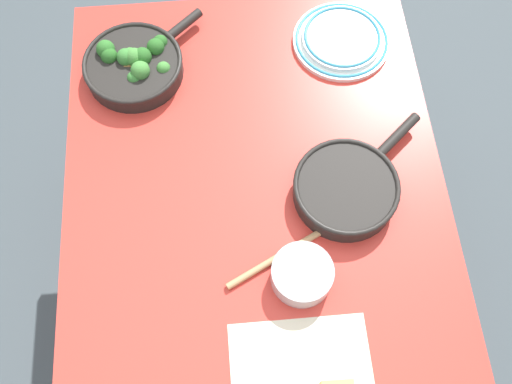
# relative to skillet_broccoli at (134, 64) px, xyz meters

# --- Properties ---
(ground_plane) EXTENTS (14.00, 14.00, 0.00)m
(ground_plane) POSITION_rel_skillet_broccoli_xyz_m (0.37, 0.27, -0.78)
(ground_plane) COLOR #424C51
(dining_table_red) EXTENTS (1.20, 0.88, 0.75)m
(dining_table_red) POSITION_rel_skillet_broccoli_xyz_m (0.37, 0.27, -0.12)
(dining_table_red) COLOR red
(dining_table_red) RESTS_ON ground_plane
(skillet_broccoli) EXTENTS (0.29, 0.31, 0.08)m
(skillet_broccoli) POSITION_rel_skillet_broccoli_xyz_m (0.00, 0.00, 0.00)
(skillet_broccoli) COLOR black
(skillet_broccoli) RESTS_ON dining_table_red
(skillet_eggs) EXTENTS (0.30, 0.32, 0.06)m
(skillet_eggs) POSITION_rel_skillet_broccoli_xyz_m (0.39, 0.48, -0.00)
(skillet_eggs) COLOR black
(skillet_eggs) RESTS_ON dining_table_red
(wooden_spoon) EXTENTS (0.19, 0.33, 0.02)m
(wooden_spoon) POSITION_rel_skillet_broccoli_xyz_m (0.48, 0.39, -0.02)
(wooden_spoon) COLOR tan
(wooden_spoon) RESTS_ON dining_table_red
(dinner_plate_stack) EXTENTS (0.25, 0.25, 0.03)m
(dinner_plate_stack) POSITION_rel_skillet_broccoli_xyz_m (-0.05, 0.53, -0.02)
(dinner_plate_stack) COLOR white
(dinner_plate_stack) RESTS_ON dining_table_red
(prep_bowl_steel) EXTENTS (0.13, 0.13, 0.06)m
(prep_bowl_steel) POSITION_rel_skillet_broccoli_xyz_m (0.58, 0.35, -0.00)
(prep_bowl_steel) COLOR #B7B7BC
(prep_bowl_steel) RESTS_ON dining_table_red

